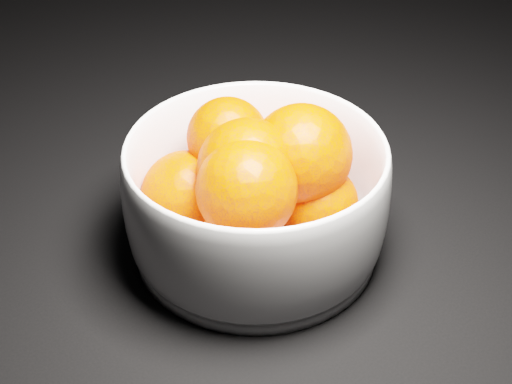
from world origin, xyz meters
TOP-DOWN VIEW (x-y plane):
  - ground at (0.00, 0.00)m, footprint 3.00×3.00m
  - bowl at (-0.15, -0.09)m, footprint 0.22×0.22m
  - orange_pile at (-0.15, -0.09)m, footprint 0.16×0.16m

SIDE VIEW (x-z plane):
  - ground at x=0.00m, z-range 0.00..0.00m
  - bowl at x=-0.15m, z-range 0.00..0.11m
  - orange_pile at x=-0.15m, z-range 0.01..0.14m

